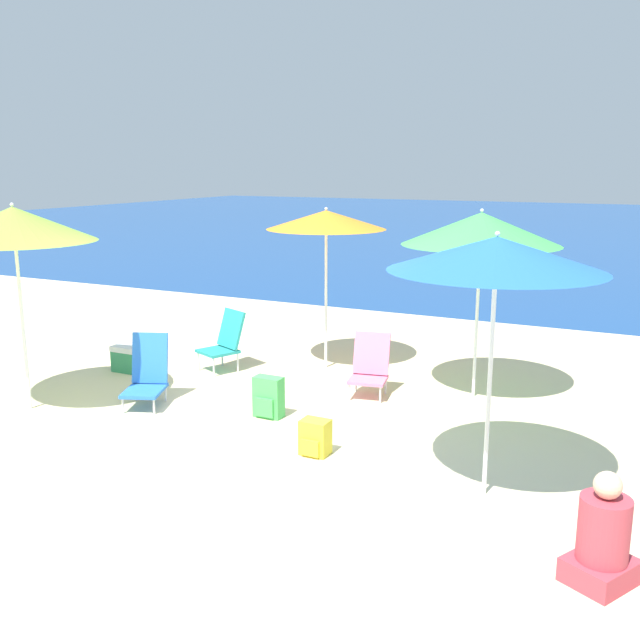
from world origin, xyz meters
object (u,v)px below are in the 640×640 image
object	(u,v)px
beach_umbrella_lime	(14,224)
person_seated_near	(603,539)
beach_umbrella_green	(481,229)
backpack_yellow	(315,438)
cooler_box	(129,358)
beach_chair_teal	(225,340)
beach_umbrella_orange	(326,220)
beach_chair_blue	(147,374)
beach_chair_pink	(370,366)
beach_umbrella_blue	(496,254)
backpack_green	(268,398)

from	to	relation	value
beach_umbrella_lime	person_seated_near	xyz separation A→B (m)	(5.95, -0.79, -1.72)
beach_umbrella_lime	beach_umbrella_green	distance (m)	4.99
backpack_yellow	cooler_box	xyz separation A→B (m)	(-3.39, 1.38, 0.01)
beach_umbrella_green	beach_chair_teal	bearing A→B (deg)	-173.84
beach_umbrella_orange	beach_chair_blue	distance (m)	2.95
beach_chair_pink	beach_chair_blue	distance (m)	2.53
beach_umbrella_green	backpack_yellow	distance (m)	3.05
beach_chair_blue	beach_chair_teal	bearing A→B (deg)	66.93
beach_umbrella_orange	cooler_box	world-z (taller)	beach_umbrella_orange
beach_chair_teal	beach_chair_blue	bearing A→B (deg)	-67.60
backpack_yellow	beach_umbrella_blue	bearing A→B (deg)	-4.21
beach_chair_blue	backpack_yellow	xyz separation A→B (m)	(2.33, -0.47, -0.18)
beach_umbrella_green	backpack_yellow	xyz separation A→B (m)	(-0.89, -2.32, -1.77)
beach_chair_teal	beach_umbrella_lime	bearing A→B (deg)	-92.51
beach_umbrella_blue	person_seated_near	size ratio (longest dim) A/B	2.81
beach_umbrella_orange	beach_chair_blue	bearing A→B (deg)	-117.97
beach_chair_teal	beach_chair_blue	distance (m)	1.51
beach_umbrella_blue	cooler_box	bearing A→B (deg)	163.33
person_seated_near	cooler_box	world-z (taller)	person_seated_near
beach_umbrella_lime	person_seated_near	world-z (taller)	beach_umbrella_lime
beach_chair_blue	backpack_yellow	world-z (taller)	beach_chair_blue
beach_umbrella_lime	beach_chair_teal	xyz separation A→B (m)	(1.09, 2.23, -1.62)
backpack_yellow	backpack_green	bearing A→B (deg)	142.80
beach_chair_pink	cooler_box	bearing A→B (deg)	177.61
beach_umbrella_lime	person_seated_near	distance (m)	6.25
beach_umbrella_blue	beach_umbrella_orange	size ratio (longest dim) A/B	1.02
cooler_box	beach_umbrella_lime	bearing A→B (deg)	-89.80
cooler_box	backpack_green	bearing A→B (deg)	-15.66
beach_umbrella_blue	beach_chair_teal	world-z (taller)	beach_umbrella_blue
beach_chair_teal	beach_chair_blue	world-z (taller)	same
beach_umbrella_green	backpack_green	size ratio (longest dim) A/B	4.90
beach_umbrella_lime	beach_chair_teal	world-z (taller)	beach_umbrella_lime
beach_chair_pink	backpack_yellow	xyz separation A→B (m)	(0.21, -1.85, -0.19)
beach_umbrella_lime	backpack_yellow	bearing A→B (deg)	4.24
beach_umbrella_orange	beach_chair_pink	bearing A→B (deg)	-40.05
beach_umbrella_lime	beach_umbrella_orange	world-z (taller)	beach_umbrella_lime
beach_umbrella_blue	cooler_box	xyz separation A→B (m)	(-4.99, 1.50, -1.79)
beach_umbrella_lime	backpack_yellow	world-z (taller)	beach_umbrella_lime
beach_umbrella_blue	backpack_green	bearing A→B (deg)	162.32
beach_chair_pink	backpack_green	distance (m)	1.37
person_seated_near	backpack_yellow	world-z (taller)	person_seated_near
beach_umbrella_orange	beach_chair_teal	world-z (taller)	beach_umbrella_orange
beach_chair_pink	person_seated_near	distance (m)	4.02
backpack_green	beach_chair_pink	bearing A→B (deg)	60.06
beach_umbrella_green	cooler_box	bearing A→B (deg)	-167.58
beach_chair_teal	backpack_yellow	distance (m)	3.04
backpack_yellow	person_seated_near	bearing A→B (deg)	-22.07
backpack_green	beach_umbrella_green	bearing A→B (deg)	42.64
beach_umbrella_lime	beach_chair_pink	xyz separation A→B (m)	(3.17, 2.11, -1.67)
beach_chair_teal	cooler_box	world-z (taller)	beach_chair_teal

